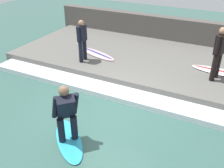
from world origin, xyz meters
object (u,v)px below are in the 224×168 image
object	(u,v)px
surfboard_riding	(69,140)
surfer_waiting_near	(82,39)
surfboard_waiting_far	(222,72)
surfer_riding	(66,111)
surfer_waiting_far	(219,51)
surfboard_waiting_near	(97,54)

from	to	relation	value
surfboard_riding	surfer_waiting_near	bearing A→B (deg)	27.16
surfer_waiting_near	surfboard_waiting_far	size ratio (longest dim) A/B	0.74
surfboard_riding	surfer_riding	xyz separation A→B (m)	(-0.00, 0.00, 0.85)
surfer_waiting_far	surfer_riding	bearing A→B (deg)	147.88
surfer_waiting_near	surfer_waiting_far	xyz separation A→B (m)	(0.68, -4.56, 0.10)
surfboard_waiting_near	surfer_waiting_far	xyz separation A→B (m)	(-0.07, -4.39, 0.93)
surfboard_waiting_near	surfer_riding	bearing A→B (deg)	-158.86
surfboard_riding	surfboard_waiting_near	world-z (taller)	surfboard_waiting_near
surfboard_waiting_near	surfboard_waiting_far	size ratio (longest dim) A/B	0.92
surfer_riding	surfer_waiting_far	distance (m)	5.10
surfer_riding	surfboard_waiting_near	bearing A→B (deg)	21.14
surfer_riding	surfer_waiting_far	bearing A→B (deg)	-32.12
surfer_waiting_far	surfboard_waiting_far	xyz separation A→B (m)	(0.57, -0.19, -0.93)
surfer_riding	surfboard_waiting_near	distance (m)	4.71
surfer_waiting_near	surfboard_waiting_near	world-z (taller)	surfer_waiting_near
surfboard_waiting_near	surfer_waiting_far	size ratio (longest dim) A/B	1.11
surfboard_riding	surfer_waiting_near	world-z (taller)	surfer_waiting_near
surfer_waiting_far	surfboard_waiting_near	bearing A→B (deg)	89.08
surfer_riding	surfer_waiting_near	bearing A→B (deg)	27.16
surfer_riding	surfer_waiting_near	xyz separation A→B (m)	(3.62, 1.86, 0.33)
surfboard_waiting_near	surfboard_waiting_far	xyz separation A→B (m)	(0.50, -4.58, 0.00)
surfer_waiting_far	surfboard_waiting_far	size ratio (longest dim) A/B	0.83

